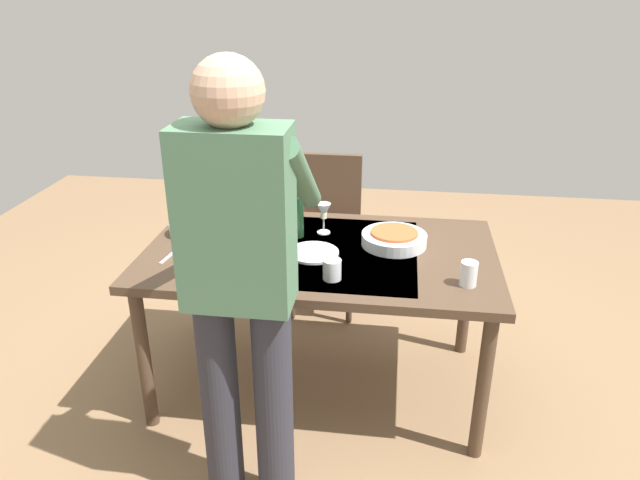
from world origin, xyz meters
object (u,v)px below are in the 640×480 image
(water_cup_far_left, at_px, (332,269))
(dinner_plate_near, at_px, (313,253))
(chair_near, at_px, (326,222))
(person_server, at_px, (241,277))
(dining_table, at_px, (320,264))
(wine_glass_left, at_px, (324,213))
(serving_bowl_pasta, at_px, (394,238))
(side_bowl_salad, at_px, (188,228))
(water_cup_near_right, at_px, (253,238))
(wine_bottle, at_px, (296,214))
(water_cup_near_left, at_px, (469,274))

(water_cup_far_left, xyz_separation_m, dinner_plate_near, (0.11, -0.23, -0.04))
(chair_near, bearing_deg, person_server, 86.73)
(dining_table, height_order, wine_glass_left, wine_glass_left)
(person_server, bearing_deg, dinner_plate_near, -102.02)
(person_server, height_order, serving_bowl_pasta, person_server)
(side_bowl_salad, bearing_deg, person_server, 120.52)
(serving_bowl_pasta, bearing_deg, wine_glass_left, -15.51)
(wine_glass_left, xyz_separation_m, serving_bowl_pasta, (-0.34, 0.09, -0.07))
(wine_glass_left, bearing_deg, dinner_plate_near, 86.32)
(dining_table, xyz_separation_m, water_cup_near_right, (0.31, 0.01, 0.12))
(side_bowl_salad, xyz_separation_m, dinner_plate_near, (-0.63, 0.14, -0.03))
(wine_bottle, xyz_separation_m, water_cup_near_right, (0.17, 0.15, -0.06))
(chair_near, distance_m, water_cup_near_left, 1.33)
(water_cup_near_right, relative_size, dinner_plate_near, 0.41)
(side_bowl_salad, bearing_deg, dining_table, 171.57)
(chair_near, relative_size, dinner_plate_near, 3.96)
(side_bowl_salad, distance_m, dinner_plate_near, 0.64)
(chair_near, xyz_separation_m, water_cup_near_right, (0.23, 0.85, 0.26))
(wine_glass_left, distance_m, water_cup_near_left, 0.79)
(water_cup_near_left, bearing_deg, water_cup_far_left, 2.07)
(water_cup_near_left, relative_size, water_cup_far_left, 1.19)
(person_server, relative_size, water_cup_near_right, 18.08)
(side_bowl_salad, bearing_deg, wine_bottle, -174.77)
(person_server, xyz_separation_m, water_cup_near_right, (0.14, -0.71, -0.18))
(wine_glass_left, bearing_deg, person_server, 80.13)
(water_cup_far_left, xyz_separation_m, side_bowl_salad, (0.74, -0.37, -0.01))
(person_server, bearing_deg, side_bowl_salad, -59.48)
(wine_glass_left, relative_size, water_cup_far_left, 1.75)
(water_cup_far_left, relative_size, dinner_plate_near, 0.37)
(person_server, xyz_separation_m, wine_bottle, (-0.04, -0.87, -0.11))
(dining_table, bearing_deg, side_bowl_salad, -8.43)
(water_cup_near_right, bearing_deg, dining_table, -178.35)
(dining_table, distance_m, side_bowl_salad, 0.67)
(wine_glass_left, bearing_deg, dining_table, 92.60)
(water_cup_near_left, bearing_deg, chair_near, -56.82)
(chair_near, bearing_deg, dining_table, 95.39)
(wine_bottle, bearing_deg, side_bowl_salad, 5.23)
(side_bowl_salad, height_order, dinner_plate_near, side_bowl_salad)
(person_server, height_order, water_cup_far_left, person_server)
(chair_near, relative_size, water_cup_near_left, 8.84)
(person_server, relative_size, dinner_plate_near, 7.34)
(dining_table, height_order, dinner_plate_near, dinner_plate_near)
(person_server, distance_m, wine_glass_left, 0.94)
(side_bowl_salad, bearing_deg, water_cup_far_left, 153.59)
(wine_glass_left, relative_size, dinner_plate_near, 0.66)
(water_cup_near_left, xyz_separation_m, dinner_plate_near, (0.66, -0.21, -0.05))
(water_cup_near_left, height_order, water_cup_far_left, water_cup_near_left)
(water_cup_near_right, height_order, water_cup_far_left, water_cup_near_right)
(wine_bottle, distance_m, dinner_plate_near, 0.24)
(dining_table, relative_size, wine_bottle, 5.36)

